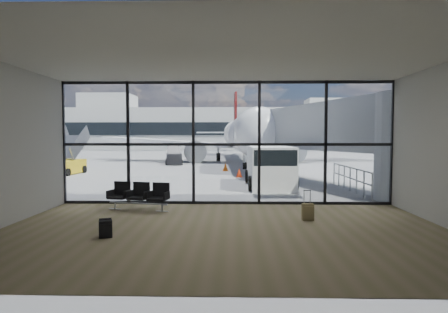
{
  "coord_description": "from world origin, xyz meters",
  "views": [
    {
      "loc": [
        0.25,
        -13.64,
        2.47
      ],
      "look_at": [
        -0.15,
        3.0,
        1.6
      ],
      "focal_mm": 30.0,
      "sensor_mm": 36.0,
      "label": 1
    }
  ],
  "objects_px": {
    "seating_row": "(140,195)",
    "backpack": "(106,229)",
    "belt_loader": "(174,158)",
    "mobile_stairs": "(64,165)",
    "service_van": "(270,166)",
    "airliner": "(243,135)",
    "suitcase": "(308,212)"
  },
  "relations": [
    {
      "from": "suitcase",
      "to": "airliner",
      "type": "relative_size",
      "value": 0.03
    },
    {
      "from": "service_van",
      "to": "belt_loader",
      "type": "xyz_separation_m",
      "value": [
        -7.15,
        15.08,
        -0.46
      ]
    },
    {
      "from": "backpack",
      "to": "suitcase",
      "type": "xyz_separation_m",
      "value": [
        5.33,
        1.98,
        0.04
      ]
    },
    {
      "from": "seating_row",
      "to": "backpack",
      "type": "distance_m",
      "value": 3.55
    },
    {
      "from": "seating_row",
      "to": "mobile_stairs",
      "type": "distance_m",
      "value": 14.51
    },
    {
      "from": "service_van",
      "to": "mobile_stairs",
      "type": "relative_size",
      "value": 1.22
    },
    {
      "from": "suitcase",
      "to": "service_van",
      "type": "xyz_separation_m",
      "value": [
        -0.39,
        7.5,
        0.76
      ]
    },
    {
      "from": "seating_row",
      "to": "suitcase",
      "type": "distance_m",
      "value": 5.6
    },
    {
      "from": "service_van",
      "to": "belt_loader",
      "type": "distance_m",
      "value": 16.69
    },
    {
      "from": "suitcase",
      "to": "service_van",
      "type": "height_order",
      "value": "service_van"
    },
    {
      "from": "airliner",
      "to": "backpack",
      "type": "bearing_deg",
      "value": -100.43
    },
    {
      "from": "backpack",
      "to": "belt_loader",
      "type": "relative_size",
      "value": 0.12
    },
    {
      "from": "mobile_stairs",
      "to": "service_van",
      "type": "bearing_deg",
      "value": -20.87
    },
    {
      "from": "service_van",
      "to": "suitcase",
      "type": "bearing_deg",
      "value": -87.98
    },
    {
      "from": "mobile_stairs",
      "to": "airliner",
      "type": "bearing_deg",
      "value": 54.33
    },
    {
      "from": "backpack",
      "to": "service_van",
      "type": "xyz_separation_m",
      "value": [
        4.94,
        9.49,
        0.8
      ]
    },
    {
      "from": "backpack",
      "to": "belt_loader",
      "type": "height_order",
      "value": "belt_loader"
    },
    {
      "from": "belt_loader",
      "to": "mobile_stairs",
      "type": "bearing_deg",
      "value": -133.91
    },
    {
      "from": "seating_row",
      "to": "belt_loader",
      "type": "relative_size",
      "value": 0.54
    },
    {
      "from": "seating_row",
      "to": "backpack",
      "type": "bearing_deg",
      "value": -77.48
    },
    {
      "from": "airliner",
      "to": "belt_loader",
      "type": "distance_m",
      "value": 8.84
    },
    {
      "from": "suitcase",
      "to": "airliner",
      "type": "height_order",
      "value": "airliner"
    },
    {
      "from": "seating_row",
      "to": "backpack",
      "type": "xyz_separation_m",
      "value": [
        0.05,
        -3.54,
        -0.29
      ]
    },
    {
      "from": "mobile_stairs",
      "to": "seating_row",
      "type": "bearing_deg",
      "value": -51.99
    },
    {
      "from": "airliner",
      "to": "mobile_stairs",
      "type": "xyz_separation_m",
      "value": [
        -12.28,
        -14.75,
        -2.06
      ]
    },
    {
      "from": "backpack",
      "to": "belt_loader",
      "type": "xyz_separation_m",
      "value": [
        -2.21,
        24.56,
        0.35
      ]
    },
    {
      "from": "suitcase",
      "to": "mobile_stairs",
      "type": "xyz_separation_m",
      "value": [
        -13.47,
        13.59,
        0.35
      ]
    },
    {
      "from": "backpack",
      "to": "mobile_stairs",
      "type": "height_order",
      "value": "mobile_stairs"
    },
    {
      "from": "backpack",
      "to": "airliner",
      "type": "height_order",
      "value": "airliner"
    },
    {
      "from": "airliner",
      "to": "service_van",
      "type": "relative_size",
      "value": 7.37
    },
    {
      "from": "seating_row",
      "to": "mobile_stairs",
      "type": "xyz_separation_m",
      "value": [
        -8.09,
        12.04,
        0.1
      ]
    },
    {
      "from": "backpack",
      "to": "service_van",
      "type": "height_order",
      "value": "service_van"
    }
  ]
}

